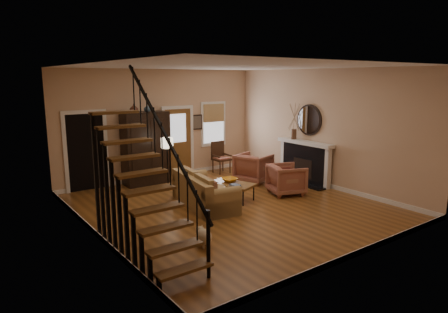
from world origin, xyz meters
TOP-DOWN VIEW (x-y plane):
  - room at (-0.41, 1.76)m, footprint 7.00×7.33m
  - staircase at (-2.78, -1.30)m, footprint 0.94×2.80m
  - fireplace at (3.13, 0.50)m, footprint 0.33×1.95m
  - armoire at (-0.70, 3.15)m, footprint 1.30×0.60m
  - vase_a at (-1.05, 3.05)m, footprint 0.24×0.24m
  - vase_b at (-0.65, 3.05)m, footprint 0.20×0.20m
  - sofa at (-0.49, 0.39)m, footprint 1.19×2.17m
  - coffee_table at (0.34, 0.41)m, footprint 1.03×1.30m
  - bowl at (0.39, 0.56)m, footprint 0.39×0.39m
  - books at (0.22, 0.11)m, footprint 0.21×0.28m
  - armchair_left at (1.84, -0.02)m, footprint 1.11×1.09m
  - armchair_right at (1.96, 1.47)m, footprint 1.17×1.15m
  - floor_lamp at (-0.49, 2.22)m, footprint 0.44×0.44m
  - side_chair at (1.85, 2.95)m, footprint 0.54×0.54m
  - dog at (-1.78, -1.57)m, footprint 0.35×0.50m

SIDE VIEW (x-z plane):
  - dog at x=-1.78m, z-range 0.00..0.33m
  - coffee_table at x=0.34m, z-range 0.00..0.44m
  - sofa at x=-0.49m, z-range 0.00..0.77m
  - armchair_left at x=1.84m, z-range 0.00..0.80m
  - armchair_right at x=1.96m, z-range 0.00..0.85m
  - books at x=0.22m, z-range 0.44..0.49m
  - bowl at x=0.39m, z-range 0.44..0.53m
  - side_chair at x=1.85m, z-range 0.00..1.02m
  - floor_lamp at x=-0.49m, z-range 0.00..1.44m
  - fireplace at x=3.13m, z-range -0.41..1.89m
  - armoire at x=-0.70m, z-range 0.00..2.10m
  - room at x=-0.41m, z-range -0.14..3.16m
  - staircase at x=-2.78m, z-range 0.00..3.20m
  - vase_b at x=-0.65m, z-range 2.10..2.31m
  - vase_a at x=-1.05m, z-range 2.10..2.35m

